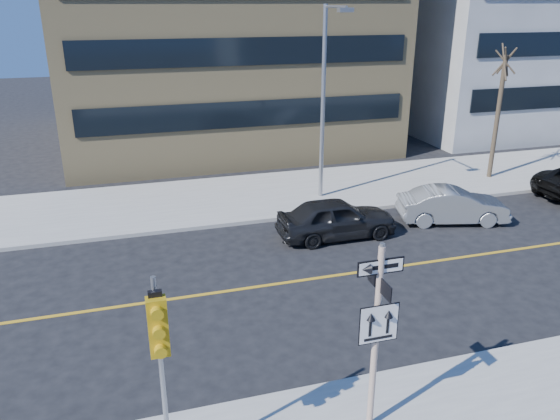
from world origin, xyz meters
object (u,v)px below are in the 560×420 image
object	(u,v)px
sign_pole	(377,329)
streetlight_a	(325,92)
parked_car_a	(336,218)
street_tree_west	(505,65)
traffic_signal	(159,342)
parked_car_b	(453,205)

from	to	relation	value
sign_pole	streetlight_a	size ratio (longest dim) A/B	0.51
sign_pole	parked_car_a	world-z (taller)	sign_pole
streetlight_a	street_tree_west	world-z (taller)	streetlight_a
traffic_signal	street_tree_west	world-z (taller)	street_tree_west
parked_car_a	parked_car_b	distance (m)	4.97
streetlight_a	street_tree_west	bearing A→B (deg)	3.45
traffic_signal	sign_pole	bearing A→B (deg)	2.11
parked_car_b	traffic_signal	bearing A→B (deg)	143.41
parked_car_a	street_tree_west	xyz separation A→B (m)	(9.93, 4.41, 4.77)
sign_pole	parked_car_a	size ratio (longest dim) A/B	0.92
streetlight_a	street_tree_west	size ratio (longest dim) A/B	1.26
sign_pole	traffic_signal	size ratio (longest dim) A/B	1.02
traffic_signal	streetlight_a	world-z (taller)	streetlight_a
parked_car_b	streetlight_a	xyz separation A→B (m)	(-4.04, 3.81, 4.06)
sign_pole	parked_car_b	xyz separation A→B (m)	(8.04, 9.46, -1.74)
traffic_signal	street_tree_west	distance (m)	22.14
sign_pole	streetlight_a	distance (m)	14.05
parked_car_a	sign_pole	bearing A→B (deg)	161.91
sign_pole	streetlight_a	xyz separation A→B (m)	(4.00, 13.27, 2.32)
sign_pole	traffic_signal	bearing A→B (deg)	-177.89
parked_car_a	streetlight_a	size ratio (longest dim) A/B	0.55
parked_car_b	street_tree_west	size ratio (longest dim) A/B	0.67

